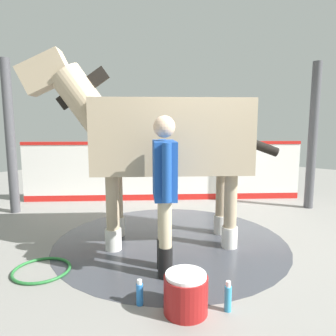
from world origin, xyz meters
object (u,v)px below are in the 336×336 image
Objects in this scene: horse at (162,138)px; hose_coil at (42,270)px; bottle_shampoo at (228,297)px; bottle_spray at (140,293)px; handler at (164,185)px; wash_bucket at (186,293)px.

horse reaches higher than hose_coil.
bottle_spray is at bearing 121.56° from bottle_shampoo.
wash_bucket is at bearing -80.34° from handler.
horse is at bearing -17.39° from hose_coil.
horse is at bearing 87.60° from handler.
wash_bucket is at bearing -77.18° from hose_coil.
handler is 1.06m from wash_bucket.
hose_coil is (-0.60, 1.88, -0.10)m from bottle_shampoo.
handler reaches higher than hose_coil.
bottle_spray is (-0.60, -0.21, -0.84)m from handler.
hose_coil is (-1.46, 0.46, -1.36)m from horse.
bottle_spray is 1.26m from hose_coil.
horse is 4.24× the size of hose_coil.
wash_bucket is at bearing -66.79° from bottle_spray.
horse is 2.09m from bottle_shampoo.
handler reaches higher than bottle_shampoo.
bottle_shampoo is 0.44× the size of hose_coil.
handler reaches higher than bottle_spray.
wash_bucket is (-1.10, -1.16, -1.21)m from horse.
horse is 6.94× the size of wash_bucket.
hose_coil is at bearing 107.72° from bottle_shampoo.
bottle_shampoo reaches higher than hose_coil.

